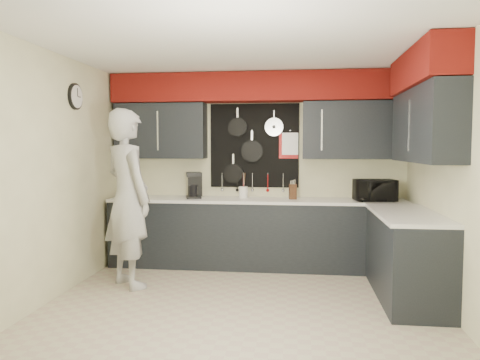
# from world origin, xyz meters

# --- Properties ---
(ground) EXTENTS (4.00, 4.00, 0.00)m
(ground) POSITION_xyz_m (0.00, 0.00, 0.00)
(ground) COLOR #BAB291
(ground) RESTS_ON ground
(back_wall_assembly) EXTENTS (4.00, 0.36, 2.60)m
(back_wall_assembly) POSITION_xyz_m (0.01, 1.60, 2.01)
(back_wall_assembly) COLOR beige
(back_wall_assembly) RESTS_ON ground
(right_wall_assembly) EXTENTS (0.36, 3.50, 2.60)m
(right_wall_assembly) POSITION_xyz_m (1.85, 0.26, 1.94)
(right_wall_assembly) COLOR beige
(right_wall_assembly) RESTS_ON ground
(left_wall_assembly) EXTENTS (0.05, 3.50, 2.60)m
(left_wall_assembly) POSITION_xyz_m (-1.99, 0.02, 1.33)
(left_wall_assembly) COLOR beige
(left_wall_assembly) RESTS_ON ground
(base_cabinets) EXTENTS (3.95, 2.20, 0.92)m
(base_cabinets) POSITION_xyz_m (0.49, 1.13, 0.46)
(base_cabinets) COLOR black
(base_cabinets) RESTS_ON ground
(microwave) EXTENTS (0.54, 0.41, 0.27)m
(microwave) POSITION_xyz_m (1.52, 1.38, 1.06)
(microwave) COLOR black
(microwave) RESTS_ON base_cabinets
(knife_block) EXTENTS (0.11, 0.11, 0.20)m
(knife_block) POSITION_xyz_m (0.48, 1.45, 1.02)
(knife_block) COLOR #391B12
(knife_block) RESTS_ON base_cabinets
(utensil_crock) EXTENTS (0.12, 0.12, 0.16)m
(utensil_crock) POSITION_xyz_m (-0.18, 1.52, 1.00)
(utensil_crock) COLOR white
(utensil_crock) RESTS_ON base_cabinets
(coffee_maker) EXTENTS (0.25, 0.28, 0.35)m
(coffee_maker) POSITION_xyz_m (-0.84, 1.43, 1.10)
(coffee_maker) COLOR black
(coffee_maker) RESTS_ON base_cabinets
(person) EXTENTS (0.88, 0.86, 2.04)m
(person) POSITION_xyz_m (-1.39, 0.42, 1.02)
(person) COLOR #BAB9B7
(person) RESTS_ON ground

